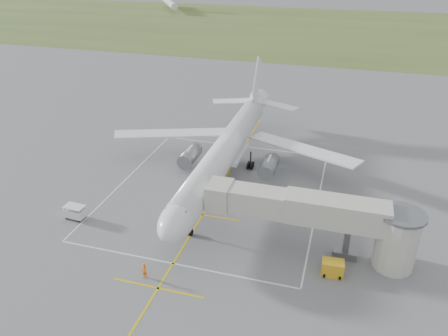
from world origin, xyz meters
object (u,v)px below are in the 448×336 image
(jet_bridge, at_px, (328,218))
(gpu_unit, at_px, (333,268))
(baggage_cart, at_px, (75,212))
(ramp_worker_nose, at_px, (144,271))
(airliner, at_px, (226,150))
(ramp_worker_wing, at_px, (194,176))

(jet_bridge, xyz_separation_m, gpu_unit, (1.14, -3.33, -3.90))
(baggage_cart, height_order, ramp_worker_nose, baggage_cart)
(airliner, height_order, baggage_cart, airliner)
(ramp_worker_nose, xyz_separation_m, ramp_worker_wing, (-2.08, 21.02, -0.07))
(airliner, height_order, ramp_worker_nose, airliner)
(airliner, xyz_separation_m, ramp_worker_nose, (-1.97, -23.66, -3.50))
(jet_bridge, height_order, baggage_cart, jet_bridge)
(gpu_unit, distance_m, ramp_worker_nose, 19.79)
(gpu_unit, bearing_deg, baggage_cart, 173.38)
(baggage_cart, xyz_separation_m, ramp_worker_wing, (11.22, 13.39, -0.10))
(jet_bridge, xyz_separation_m, ramp_worker_nose, (-17.69, -9.41, -3.85))
(airliner, distance_m, baggage_cart, 22.40)
(jet_bridge, relative_size, ramp_worker_wing, 14.28)
(baggage_cart, height_order, ramp_worker_wing, baggage_cart)
(baggage_cart, distance_m, ramp_worker_nose, 15.33)
(gpu_unit, bearing_deg, jet_bridge, 105.05)
(baggage_cart, bearing_deg, ramp_worker_nose, -26.06)
(ramp_worker_nose, height_order, ramp_worker_wing, ramp_worker_nose)
(airliner, xyz_separation_m, jet_bridge, (15.72, -14.25, 0.35))
(gpu_unit, height_order, ramp_worker_wing, gpu_unit)
(airliner, xyz_separation_m, ramp_worker_wing, (-4.05, -2.64, -3.57))
(jet_bridge, relative_size, gpu_unit, 9.88)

